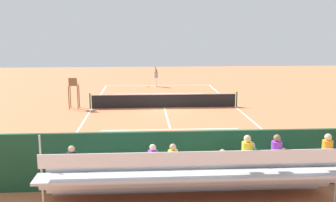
{
  "coord_description": "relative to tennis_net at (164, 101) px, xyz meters",
  "views": [
    {
      "loc": [
        1.48,
        26.73,
        5.38
      ],
      "look_at": [
        0.0,
        4.0,
        1.2
      ],
      "focal_mm": 41.96,
      "sensor_mm": 36.0,
      "label": 1
    }
  ],
  "objects": [
    {
      "name": "tennis_ball_near",
      "position": [
        2.36,
        -9.21,
        -0.47
      ],
      "size": [
        0.07,
        0.07,
        0.07
      ],
      "primitive_type": "sphere",
      "color": "#CCDB33",
      "rests_on": "ground"
    },
    {
      "name": "tennis_player",
      "position": [
        0.21,
        -10.22,
        0.51
      ],
      "size": [
        0.38,
        0.54,
        1.93
      ],
      "color": "white",
      "rests_on": "ground"
    },
    {
      "name": "bleacher_stand",
      "position": [
        -0.13,
        15.38,
        0.47
      ],
      "size": [
        9.06,
        2.4,
        2.48
      ],
      "color": "#B2B2B7",
      "rests_on": "ground"
    },
    {
      "name": "tennis_ball_far",
      "position": [
        -0.11,
        -9.61,
        -0.47
      ],
      "size": [
        0.07,
        0.07,
        0.07
      ],
      "primitive_type": "sphere",
      "color": "#CCDB33",
      "rests_on": "ground"
    },
    {
      "name": "tennis_racket",
      "position": [
        0.69,
        -10.05,
        -0.49
      ],
      "size": [
        0.59,
        0.37,
        0.03
      ],
      "color": "black",
      "rests_on": "ground"
    },
    {
      "name": "umpire_chair",
      "position": [
        6.2,
        -0.09,
        0.81
      ],
      "size": [
        0.67,
        0.67,
        2.14
      ],
      "color": "brown",
      "rests_on": "ground"
    },
    {
      "name": "tennis_net",
      "position": [
        0.0,
        0.0,
        0.0
      ],
      "size": [
        10.3,
        0.1,
        1.07
      ],
      "color": "black",
      "rests_on": "ground"
    },
    {
      "name": "court_line_markings",
      "position": [
        0.0,
        -0.04,
        -0.5
      ],
      "size": [
        10.1,
        22.2,
        0.01
      ],
      "color": "white",
      "rests_on": "ground"
    },
    {
      "name": "courtside_bench",
      "position": [
        -3.02,
        13.27,
        0.06
      ],
      "size": [
        1.8,
        0.4,
        0.93
      ],
      "color": "#9E754C",
      "rests_on": "ground"
    },
    {
      "name": "ground_plane",
      "position": [
        0.0,
        0.0,
        -0.5
      ],
      "size": [
        60.0,
        60.0,
        0.0
      ],
      "primitive_type": "plane",
      "color": "#CC7047"
    },
    {
      "name": "backdrop_wall",
      "position": [
        0.0,
        14.0,
        0.5
      ],
      "size": [
        18.0,
        0.16,
        2.0
      ],
      "primitive_type": "cube",
      "color": "#194228",
      "rests_on": "ground"
    },
    {
      "name": "equipment_bag",
      "position": [
        -1.25,
        13.4,
        -0.32
      ],
      "size": [
        0.9,
        0.36,
        0.36
      ],
      "primitive_type": "cube",
      "color": "#334C8C",
      "rests_on": "ground"
    }
  ]
}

